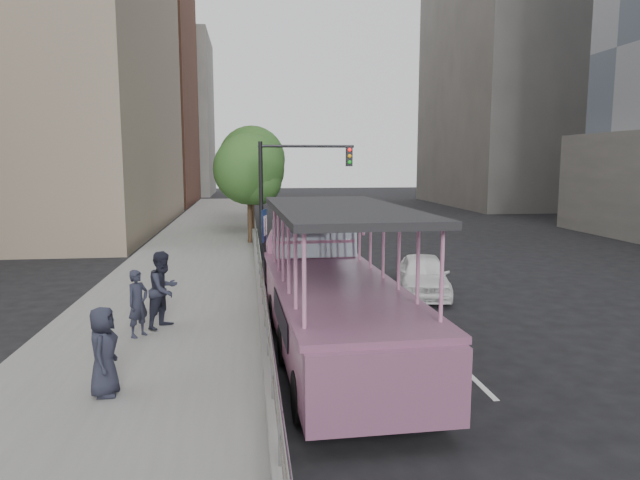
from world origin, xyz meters
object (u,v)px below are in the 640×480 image
Objects in this scene: pedestrian_near at (138,303)px; street_tree_far at (254,162)px; street_tree_near at (251,172)px; car at (423,275)px; traffic_signal at (288,181)px; parking_sign at (265,247)px; pedestrian_mid at (164,289)px; duck_boat at (328,293)px; pedestrian_far at (103,351)px.

pedestrian_near is 21.61m from street_tree_far.
street_tree_near is (2.74, 15.17, 2.73)m from pedestrian_near.
pedestrian_near is 15.65m from street_tree_near.
traffic_signal is at bearing 130.40° from car.
parking_sign is (-5.19, -0.86, 1.17)m from car.
street_tree_far reaches higher than pedestrian_near.
parking_sign is at bearing -98.99° from traffic_signal.
parking_sign reaches higher than pedestrian_near.
traffic_signal reaches higher than pedestrian_mid.
duck_boat reaches higher than car.
street_tree_near is (-1.67, 15.44, 2.54)m from duck_boat.
pedestrian_near is 0.54× the size of parking_sign.
street_tree_near is at bearing 96.18° from duck_boat.
duck_boat is at bearing -83.82° from street_tree_near.
street_tree_far reaches higher than pedestrian_far.
duck_boat reaches higher than pedestrian_far.
street_tree_far reaches higher than duck_boat.
pedestrian_far is (-8.19, -7.83, 0.43)m from car.
duck_boat is 4.04m from pedestrian_mid.
parking_sign is 8.44m from traffic_signal.
traffic_signal is (3.85, 11.05, 2.25)m from pedestrian_mid.
pedestrian_mid is 3.89m from parking_sign.
traffic_signal reaches higher than duck_boat.
pedestrian_far is at bearing -96.73° from street_tree_far.
parking_sign is at bearing -89.66° from street_tree_far.
street_tree_far is (-5.29, 16.74, 3.64)m from car.
pedestrian_near is 12.75m from traffic_signal.
pedestrian_near is at bearing -110.29° from traffic_signal.
car is 2.47× the size of pedestrian_near.
street_tree_far reaches higher than pedestrian_mid.
duck_boat is 2.00× the size of traffic_signal.
duck_boat is 5.38m from pedestrian_far.
street_tree_far is (-1.40, 9.43, 0.81)m from traffic_signal.
car is at bearing -32.96° from pedestrian_mid.
pedestrian_mid is at bearing -98.84° from street_tree_near.
street_tree_near reaches higher than pedestrian_near.
traffic_signal reaches higher than car.
pedestrian_near is at bearing 175.69° from pedestrian_mid.
parking_sign is 11.78m from street_tree_near.
street_tree_near is at bearing -6.78° from pedestrian_far.
pedestrian_near is 0.30× the size of traffic_signal.
street_tree_near reaches higher than duck_boat.
street_tree_far reaches higher than traffic_signal.
car is at bearing 9.41° from parking_sign.
pedestrian_near is at bearing 2.23° from pedestrian_far.
traffic_signal reaches higher than parking_sign.
parking_sign is 0.57× the size of traffic_signal.
pedestrian_near is 0.86m from pedestrian_mid.
pedestrian_mid reaches higher than pedestrian_near.
car is 2.46× the size of pedestrian_far.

